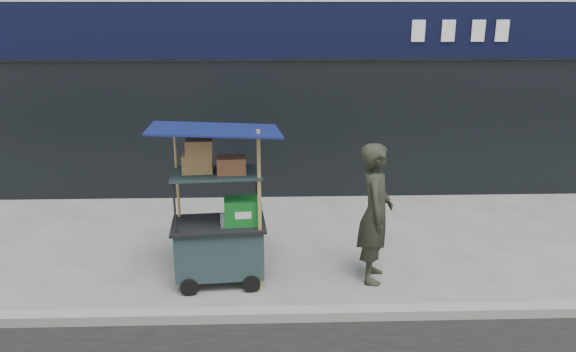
{
  "coord_description": "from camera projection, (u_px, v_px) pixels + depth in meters",
  "views": [
    {
      "loc": [
        -0.26,
        -5.65,
        3.35
      ],
      "look_at": [
        -0.04,
        1.2,
        1.22
      ],
      "focal_mm": 35.0,
      "sensor_mm": 36.0,
      "label": 1
    }
  ],
  "objects": [
    {
      "name": "ground",
      "position": [
        295.0,
        310.0,
        6.39
      ],
      "size": [
        80.0,
        80.0,
        0.0
      ],
      "primitive_type": "plane",
      "color": "slate",
      "rests_on": "ground"
    },
    {
      "name": "vendor_man",
      "position": [
        375.0,
        213.0,
        6.86
      ],
      "size": [
        0.54,
        0.71,
        1.76
      ],
      "primitive_type": "imported",
      "rotation": [
        0.0,
        0.0,
        1.38
      ],
      "color": "#26291E",
      "rests_on": "ground"
    },
    {
      "name": "curb",
      "position": [
        296.0,
        314.0,
        6.18
      ],
      "size": [
        80.0,
        0.18,
        0.12
      ],
      "primitive_type": "cube",
      "color": "gray",
      "rests_on": "ground"
    },
    {
      "name": "vendor_cart",
      "position": [
        220.0,
        228.0,
        6.84
      ],
      "size": [
        1.59,
        1.18,
        2.03
      ],
      "rotation": [
        0.0,
        0.0,
        0.08
      ],
      "color": "#1B2D2E",
      "rests_on": "ground"
    }
  ]
}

